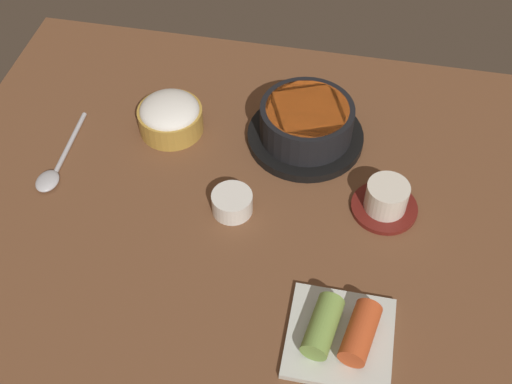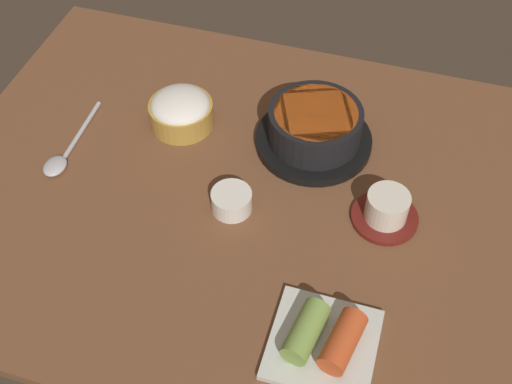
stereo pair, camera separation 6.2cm
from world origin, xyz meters
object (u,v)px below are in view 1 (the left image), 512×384
Objects in this scene: stone_pot at (306,125)px; kimchi_plate at (341,333)px; rice_bowl at (170,116)px; spoon at (54,169)px; banchan_cup_center at (232,202)px; tea_cup_with_saucer at (386,199)px.

stone_pot is 37.40cm from kimchi_plate.
spoon is at bearing -139.91° from rice_bowl.
stone_pot is 23.05cm from rice_bowl.
stone_pot is 3.10× the size of banchan_cup_center.
banchan_cup_center is (14.17, -15.43, -1.25)cm from rice_bowl.
spoon is (-15.90, -13.38, -2.49)cm from rice_bowl.
stone_pot is at bearing 105.55° from kimchi_plate.
banchan_cup_center is (-8.81, -17.23, -1.71)cm from stone_pot.
rice_bowl reaches higher than tea_cup_with_saucer.
rice_bowl is at bearing 163.94° from tea_cup_with_saucer.
rice_bowl reaches higher than kimchi_plate.
kimchi_plate is (18.82, -18.76, -0.11)cm from banchan_cup_center.
stone_pot reaches higher than banchan_cup_center.
rice_bowl is at bearing 40.09° from spoon.
spoon is at bearing 156.95° from kimchi_plate.
tea_cup_with_saucer is at bearing 11.56° from banchan_cup_center.
spoon is (-38.88, -15.19, -2.95)cm from stone_pot.
stone_pot is 1.40× the size of kimchi_plate.
tea_cup_with_saucer is 0.73× the size of kimchi_plate.
kimchi_plate reaches higher than spoon.
kimchi_plate is at bearing -74.45° from stone_pot.
banchan_cup_center is at bearing -3.89° from spoon.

